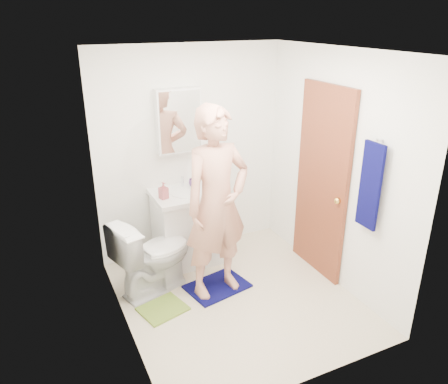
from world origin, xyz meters
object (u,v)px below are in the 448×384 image
at_px(towel, 370,186).
at_px(man, 217,204).
at_px(soap_dispenser, 163,190).
at_px(medicine_cabinet, 179,121).
at_px(toothbrush_cup, 194,183).
at_px(toilet, 153,255).
at_px(vanity_cabinet, 189,228).

bearing_deg(towel, man, 146.09).
bearing_deg(soap_dispenser, medicine_cabinet, 43.51).
height_order(medicine_cabinet, man, medicine_cabinet).
xyz_separation_m(towel, soap_dispenser, (-1.48, 1.43, -0.31)).
relative_size(medicine_cabinet, toothbrush_cup, 5.74).
height_order(soap_dispenser, man, man).
xyz_separation_m(towel, man, (-1.15, 0.77, -0.27)).
relative_size(soap_dispenser, man, 0.10).
xyz_separation_m(soap_dispenser, toothbrush_cup, (0.41, 0.17, -0.04)).
bearing_deg(toothbrush_cup, toilet, -141.93).
height_order(vanity_cabinet, soap_dispenser, soap_dispenser).
relative_size(towel, toothbrush_cup, 6.56).
distance_m(medicine_cabinet, toothbrush_cup, 0.72).
bearing_deg(towel, medicine_cabinet, 124.61).
bearing_deg(towel, soap_dispenser, 136.08).
height_order(medicine_cabinet, toothbrush_cup, medicine_cabinet).
bearing_deg(man, towel, -42.89).
bearing_deg(vanity_cabinet, toothbrush_cup, 43.50).
xyz_separation_m(vanity_cabinet, towel, (1.18, -1.48, 0.85)).
height_order(toilet, soap_dispenser, soap_dispenser).
bearing_deg(medicine_cabinet, toothbrush_cup, -45.25).
relative_size(vanity_cabinet, medicine_cabinet, 1.14).
height_order(towel, man, man).
distance_m(toilet, man, 0.86).
relative_size(soap_dispenser, toothbrush_cup, 1.50).
relative_size(medicine_cabinet, man, 0.37).
xyz_separation_m(vanity_cabinet, medicine_cabinet, (0.00, 0.22, 1.20)).
height_order(towel, toothbrush_cup, towel).
bearing_deg(toilet, medicine_cabinet, -57.94).
bearing_deg(towel, toilet, 148.23).
bearing_deg(vanity_cabinet, man, -87.81).
xyz_separation_m(vanity_cabinet, man, (0.03, -0.71, 0.58)).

